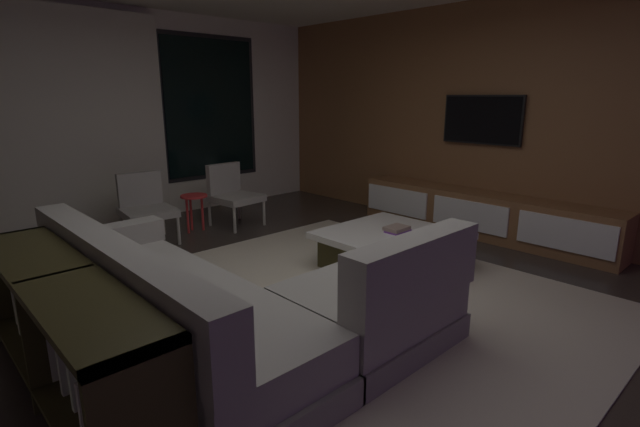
{
  "coord_description": "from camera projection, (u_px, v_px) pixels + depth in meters",
  "views": [
    {
      "loc": [
        -2.28,
        -2.51,
        1.62
      ],
      "look_at": [
        0.47,
        0.4,
        0.61
      ],
      "focal_mm": 26.22,
      "sensor_mm": 36.0,
      "label": 1
    }
  ],
  "objects": [
    {
      "name": "floor",
      "position": [
        312.0,
        308.0,
        3.68
      ],
      "size": [
        9.2,
        9.2,
        0.0
      ],
      "primitive_type": "plane",
      "color": "#332B26"
    },
    {
      "name": "back_wall_with_window",
      "position": [
        114.0,
        119.0,
        5.86
      ],
      "size": [
        6.6,
        0.3,
        2.7
      ],
      "color": "silver",
      "rests_on": "floor"
    },
    {
      "name": "side_stool",
      "position": [
        194.0,
        202.0,
        5.66
      ],
      "size": [
        0.32,
        0.32,
        0.46
      ],
      "color": "red",
      "rests_on": "floor"
    },
    {
      "name": "console_table_behind_couch",
      "position": [
        64.0,
        331.0,
        2.47
      ],
      "size": [
        0.4,
        2.1,
        0.74
      ],
      "color": "#342F15",
      "rests_on": "floor"
    },
    {
      "name": "mounted_tv",
      "position": [
        482.0,
        120.0,
        5.49
      ],
      "size": [
        0.05,
        0.98,
        0.57
      ],
      "color": "black"
    },
    {
      "name": "accent_chair_by_curtain",
      "position": [
        145.0,
        204.0,
        5.26
      ],
      "size": [
        0.6,
        0.62,
        0.78
      ],
      "color": "#B2ADA0",
      "rests_on": "floor"
    },
    {
      "name": "media_wall",
      "position": [
        507.0,
        120.0,
        5.39
      ],
      "size": [
        0.12,
        7.8,
        2.7
      ],
      "color": "brown",
      "rests_on": "floor"
    },
    {
      "name": "sectional_couch",
      "position": [
        226.0,
        308.0,
        3.02
      ],
      "size": [
        1.98,
        2.5,
        0.82
      ],
      "color": "gray",
      "rests_on": "floor"
    },
    {
      "name": "media_console",
      "position": [
        482.0,
        215.0,
        5.5
      ],
      "size": [
        0.46,
        3.1,
        0.52
      ],
      "color": "brown",
      "rests_on": "floor"
    },
    {
      "name": "area_rug",
      "position": [
        351.0,
        298.0,
        3.84
      ],
      "size": [
        3.2,
        3.8,
        0.01
      ],
      "primitive_type": "cube",
      "color": "beige",
      "rests_on": "floor"
    },
    {
      "name": "coffee_table",
      "position": [
        391.0,
        250.0,
        4.48
      ],
      "size": [
        1.16,
        1.16,
        0.36
      ],
      "color": "#342F15",
      "rests_on": "floor"
    },
    {
      "name": "accent_chair_near_window",
      "position": [
        232.0,
        191.0,
        5.97
      ],
      "size": [
        0.59,
        0.61,
        0.78
      ],
      "color": "#B2ADA0",
      "rests_on": "floor"
    },
    {
      "name": "book_stack_on_coffee_table",
      "position": [
        397.0,
        229.0,
        4.45
      ],
      "size": [
        0.23,
        0.17,
        0.05
      ],
      "color": "#71369B",
      "rests_on": "coffee_table"
    }
  ]
}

